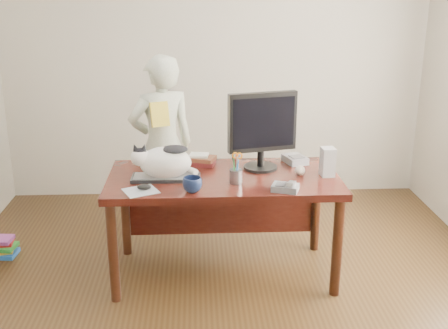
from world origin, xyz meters
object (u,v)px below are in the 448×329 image
at_px(cat, 163,161).
at_px(calculator, 295,159).
at_px(monitor, 262,127).
at_px(baseball, 300,170).
at_px(phone, 286,187).
at_px(speaker, 328,162).
at_px(keyboard, 166,177).
at_px(mouse, 144,187).
at_px(person, 162,146).
at_px(coffee_mug, 192,185).
at_px(book_stack, 201,160).
at_px(pen_cup, 236,175).
at_px(book_pile_b, 0,247).
at_px(desk, 223,192).

distance_m(cat, calculator, 1.01).
distance_m(monitor, baseball, 0.40).
distance_m(phone, speaker, 0.44).
xyz_separation_m(keyboard, speaker, (1.11, 0.02, 0.09)).
xyz_separation_m(cat, mouse, (-0.12, -0.20, -0.11)).
bearing_deg(calculator, person, 135.13).
bearing_deg(coffee_mug, baseball, 20.83).
xyz_separation_m(keyboard, person, (-0.07, 0.83, -0.02)).
distance_m(speaker, book_stack, 0.92).
xyz_separation_m(cat, coffee_mug, (0.20, -0.24, -0.08)).
distance_m(monitor, pen_cup, 0.43).
bearing_deg(keyboard, cat, -171.64).
bearing_deg(person, cat, 73.09).
bearing_deg(speaker, pen_cup, -173.67).
bearing_deg(book_stack, cat, -113.64).
bearing_deg(cat, baseball, 4.07).
relative_size(phone, speaker, 0.98).
bearing_deg(calculator, book_pile_b, 160.05).
distance_m(monitor, person, 1.04).
relative_size(mouse, baseball, 1.53).
xyz_separation_m(book_stack, calculator, (0.70, 0.01, -0.01)).
xyz_separation_m(calculator, book_pile_b, (-2.27, 0.08, -0.70)).
xyz_separation_m(pen_cup, book_pile_b, (-1.80, 0.50, -0.74)).
distance_m(phone, person, 1.39).
height_order(keyboard, speaker, speaker).
xyz_separation_m(desk, book_stack, (-0.16, 0.18, 0.18)).
height_order(keyboard, calculator, calculator).
relative_size(desk, speaker, 8.01).
distance_m(pen_cup, calculator, 0.63).
distance_m(baseball, calculator, 0.28).
bearing_deg(coffee_mug, book_stack, 83.89).
bearing_deg(cat, monitor, 16.42).
xyz_separation_m(baseball, book_stack, (-0.69, 0.27, -0.00)).
bearing_deg(cat, keyboard, 8.36).
xyz_separation_m(monitor, book_stack, (-0.43, 0.13, -0.28)).
bearing_deg(pen_cup, monitor, 53.66).
height_order(coffee_mug, book_pile_b, coffee_mug).
bearing_deg(person, baseball, 120.64).
xyz_separation_m(monitor, phone, (0.11, -0.44, -0.29)).
height_order(mouse, book_stack, book_stack).
bearing_deg(keyboard, phone, -16.56).
xyz_separation_m(mouse, person, (0.06, 1.03, -0.02)).
relative_size(baseball, book_pile_b, 0.27).
bearing_deg(cat, calculator, 20.26).
bearing_deg(coffee_mug, person, 103.16).
relative_size(monitor, mouse, 5.17).
relative_size(coffee_mug, speaker, 0.62).
distance_m(baseball, person, 1.28).
bearing_deg(phone, calculator, 94.30).
relative_size(person, book_pile_b, 5.79).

